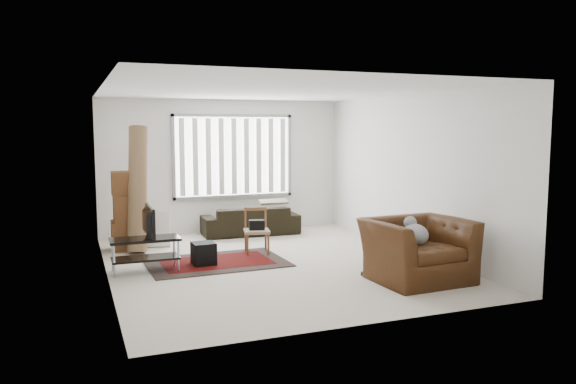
# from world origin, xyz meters

# --- Properties ---
(room) EXTENTS (6.00, 6.02, 2.71)m
(room) POSITION_xyz_m (0.03, 0.51, 1.76)
(room) COLOR beige
(room) RESTS_ON ground
(persian_rug) EXTENTS (2.18, 1.49, 0.02)m
(persian_rug) POSITION_xyz_m (-0.83, 0.34, 0.01)
(persian_rug) COLOR black
(persian_rug) RESTS_ON ground
(tv_stand) EXTENTS (1.02, 0.46, 0.51)m
(tv_stand) POSITION_xyz_m (-1.95, 0.19, 0.37)
(tv_stand) COLOR black
(tv_stand) RESTS_ON ground
(tv) EXTENTS (0.11, 0.82, 0.47)m
(tv) POSITION_xyz_m (-1.95, 0.19, 0.75)
(tv) COLOR black
(tv) RESTS_ON tv_stand
(subwoofer) EXTENTS (0.35, 0.35, 0.34)m
(subwoofer) POSITION_xyz_m (-1.06, 0.26, 0.19)
(subwoofer) COLOR black
(subwoofer) RESTS_ON persian_rug
(moving_boxes) EXTENTS (0.57, 0.52, 1.38)m
(moving_boxes) POSITION_xyz_m (-2.04, 1.87, 0.64)
(moving_boxes) COLOR brown
(moving_boxes) RESTS_ON ground
(white_flatpack) EXTENTS (0.53, 0.30, 0.63)m
(white_flatpack) POSITION_xyz_m (-1.54, 1.94, 0.31)
(white_flatpack) COLOR silver
(white_flatpack) RESTS_ON ground
(rolled_rug) EXTENTS (0.53, 0.82, 2.18)m
(rolled_rug) POSITION_xyz_m (-1.87, 1.67, 1.09)
(rolled_rug) COLOR brown
(rolled_rug) RESTS_ON ground
(sofa) EXTENTS (1.95, 0.92, 0.74)m
(sofa) POSITION_xyz_m (0.39, 2.45, 0.37)
(sofa) COLOR black
(sofa) RESTS_ON ground
(side_chair) EXTENTS (0.49, 0.49, 0.78)m
(side_chair) POSITION_xyz_m (-0.02, 0.76, 0.43)
(side_chair) COLOR #8E755D
(side_chair) RESTS_ON ground
(armchair) EXTENTS (1.39, 1.22, 0.99)m
(armchair) POSITION_xyz_m (1.55, -1.68, 0.50)
(armchair) COLOR #3D200C
(armchair) RESTS_ON ground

